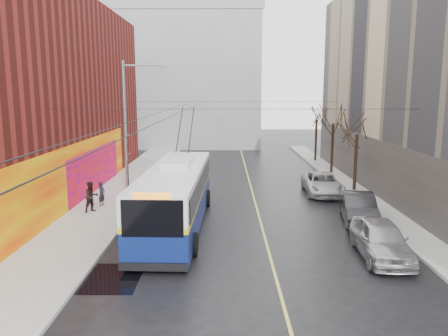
# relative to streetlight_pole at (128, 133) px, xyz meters

# --- Properties ---
(ground) EXTENTS (140.00, 140.00, 0.00)m
(ground) POSITION_rel_streetlight_pole_xyz_m (6.14, -10.00, -4.85)
(ground) COLOR black
(ground) RESTS_ON ground
(sidewalk_left) EXTENTS (4.00, 60.00, 0.15)m
(sidewalk_left) POSITION_rel_streetlight_pole_xyz_m (-1.86, 2.00, -4.77)
(sidewalk_left) COLOR gray
(sidewalk_left) RESTS_ON ground
(sidewalk_right) EXTENTS (2.00, 60.00, 0.15)m
(sidewalk_right) POSITION_rel_streetlight_pole_xyz_m (15.14, 2.00, -4.77)
(sidewalk_right) COLOR gray
(sidewalk_right) RESTS_ON ground
(lane_line) EXTENTS (0.12, 50.00, 0.01)m
(lane_line) POSITION_rel_streetlight_pole_xyz_m (7.64, 4.00, -4.84)
(lane_line) COLOR #BFB74C
(lane_line) RESTS_ON ground
(building_far) EXTENTS (20.50, 12.10, 18.00)m
(building_far) POSITION_rel_streetlight_pole_xyz_m (0.14, 34.99, 4.17)
(building_far) COLOR gray
(building_far) RESTS_ON ground
(streetlight_pole) EXTENTS (2.65, 0.60, 9.00)m
(streetlight_pole) POSITION_rel_streetlight_pole_xyz_m (0.00, 0.00, 0.00)
(streetlight_pole) COLOR slate
(streetlight_pole) RESTS_ON ground
(catenary_wires) EXTENTS (18.00, 60.00, 0.22)m
(catenary_wires) POSITION_rel_streetlight_pole_xyz_m (3.60, 4.77, 1.40)
(catenary_wires) COLOR black
(tree_near) EXTENTS (3.20, 3.20, 6.40)m
(tree_near) POSITION_rel_streetlight_pole_xyz_m (15.14, 6.00, 0.13)
(tree_near) COLOR black
(tree_near) RESTS_ON ground
(tree_mid) EXTENTS (3.20, 3.20, 6.68)m
(tree_mid) POSITION_rel_streetlight_pole_xyz_m (15.14, 13.00, 0.41)
(tree_mid) COLOR black
(tree_mid) RESTS_ON ground
(tree_far) EXTENTS (3.20, 3.20, 6.57)m
(tree_far) POSITION_rel_streetlight_pole_xyz_m (15.14, 20.00, 0.30)
(tree_far) COLOR black
(tree_far) RESTS_ON ground
(puddle) EXTENTS (2.78, 2.92, 0.01)m
(puddle) POSITION_rel_streetlight_pole_xyz_m (0.90, -9.19, -4.84)
(puddle) COLOR black
(puddle) RESTS_ON ground
(pigeons_flying) EXTENTS (5.00, 2.43, 2.39)m
(pigeons_flying) POSITION_rel_streetlight_pole_xyz_m (3.96, -0.78, 2.55)
(pigeons_flying) COLOR slate
(trolleybus) EXTENTS (3.39, 13.24, 6.23)m
(trolleybus) POSITION_rel_streetlight_pole_xyz_m (2.98, -2.50, -3.12)
(trolleybus) COLOR #0B1A57
(trolleybus) RESTS_ON ground
(parked_car_a) EXTENTS (2.23, 4.99, 1.66)m
(parked_car_a) POSITION_rel_streetlight_pole_xyz_m (12.50, -6.96, -4.01)
(parked_car_a) COLOR #A6A7AB
(parked_car_a) RESTS_ON ground
(parked_car_b) EXTENTS (2.42, 5.08, 1.61)m
(parked_car_b) POSITION_rel_streetlight_pole_xyz_m (13.14, -1.58, -4.04)
(parked_car_b) COLOR #242426
(parked_car_b) RESTS_ON ground
(parked_car_c) EXTENTS (2.70, 5.47, 1.49)m
(parked_car_c) POSITION_rel_streetlight_pole_xyz_m (12.62, 5.23, -4.10)
(parked_car_c) COLOR #BDBDBF
(parked_car_c) RESTS_ON ground
(following_car) EXTENTS (2.01, 4.71, 1.59)m
(following_car) POSITION_rel_streetlight_pole_xyz_m (2.83, 10.35, -4.05)
(following_car) COLOR #ADADB2
(following_car) RESTS_ON ground
(pedestrian_a) EXTENTS (0.50, 0.63, 1.52)m
(pedestrian_a) POSITION_rel_streetlight_pole_xyz_m (-2.11, 1.34, -3.93)
(pedestrian_a) COLOR black
(pedestrian_a) RESTS_ON sidewalk_left
(pedestrian_b) EXTENTS (1.12, 1.12, 1.83)m
(pedestrian_b) POSITION_rel_streetlight_pole_xyz_m (-2.31, -0.10, -3.78)
(pedestrian_b) COLOR black
(pedestrian_b) RESTS_ON sidewalk_left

